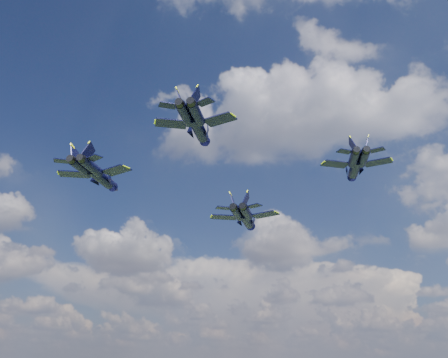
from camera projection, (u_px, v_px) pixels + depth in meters
The scene contains 4 objects.
jet_lead at pixel (247, 219), 100.13m from camera, with size 13.76×17.81×4.24m.
jet_left at pixel (102, 178), 85.84m from camera, with size 13.13×16.96×4.04m.
jet_right at pixel (355, 168), 80.10m from camera, with size 10.93×14.54×3.42m.
jet_slot at pixel (199, 129), 63.85m from camera, with size 10.45×13.68×3.24m.
Camera 1 is at (27.65, -75.86, 35.77)m, focal length 40.00 mm.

